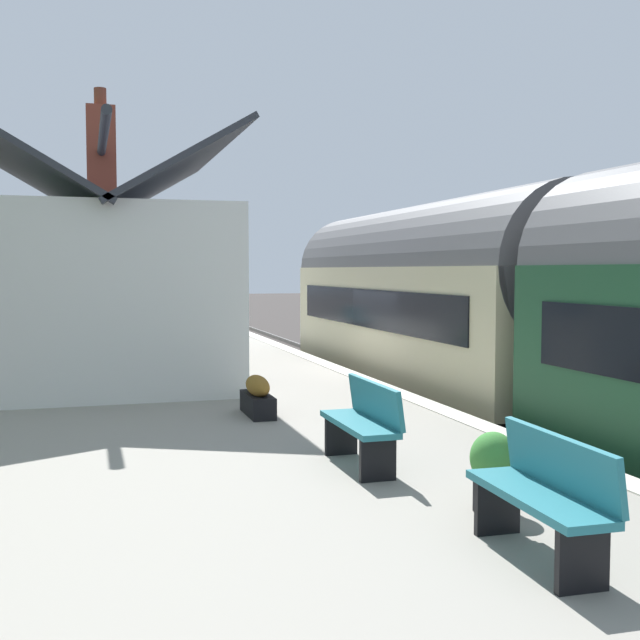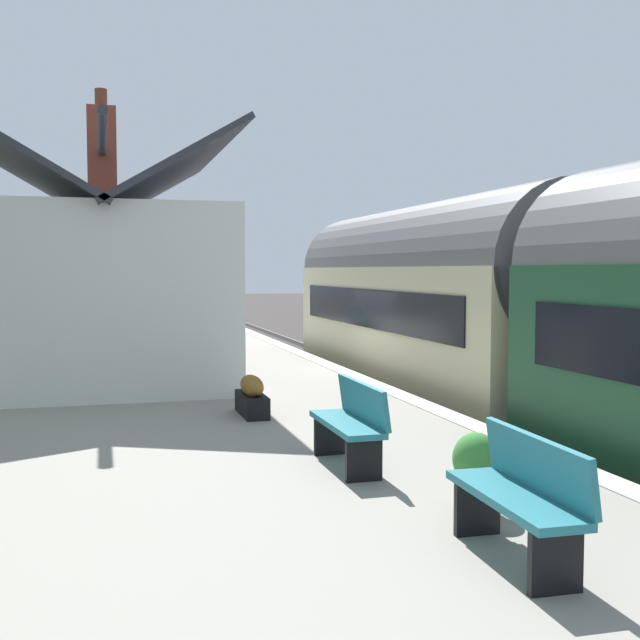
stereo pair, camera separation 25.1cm
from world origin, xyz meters
name	(u,v)px [view 2 (the right image)]	position (x,y,z in m)	size (l,w,h in m)	color
ground_plane	(395,412)	(0.00, 0.00, 0.00)	(160.00, 160.00, 0.00)	#383330
platform	(185,399)	(0.00, 4.30, 0.46)	(32.00, 6.61, 0.91)	gray
platform_edge_coping	(340,370)	(0.00, 1.18, 0.92)	(32.00, 0.36, 0.02)	beige
rail_near	(466,405)	(0.00, -1.62, 0.07)	(52.00, 0.08, 0.14)	gray
rail_far	(403,408)	(0.00, -0.18, 0.07)	(52.00, 0.08, 0.14)	gray
train	(562,317)	(-4.62, -0.90, 2.22)	(20.97, 2.73, 4.32)	black
station_building	(105,289)	(0.34, 5.75, 2.58)	(6.95, 4.48, 5.61)	white
bench_near_building	(352,421)	(-7.41, 3.37, 1.39)	(1.40, 0.43, 0.88)	#26727F
bench_mid_platform	(198,322)	(8.26, 3.05, 1.39)	(1.41, 0.47, 0.88)	#26727F
bench_platform_end	(521,494)	(-10.19, 3.04, 1.39)	(1.41, 0.48, 0.88)	#26727F
planter_under_sign	(476,470)	(-9.11, 2.83, 1.27)	(0.39, 0.39, 0.67)	black
planter_edge_near	(226,350)	(1.26, 3.30, 1.26)	(0.37, 0.37, 0.67)	teal
planter_bench_right	(252,396)	(-4.30, 3.82, 1.18)	(0.98, 0.32, 0.56)	black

